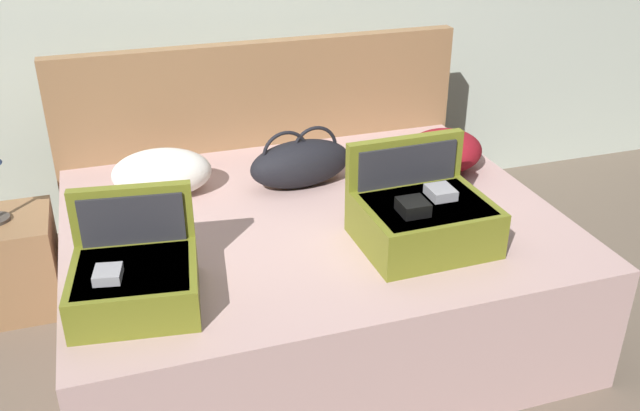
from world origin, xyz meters
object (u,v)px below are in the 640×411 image
hard_case_medium (135,277)px  pillow_near_headboard (162,173)px  bed (312,269)px  duffel_bag (300,163)px  hard_case_large (423,216)px  nightstand (6,264)px  pillow_center_head (444,151)px

hard_case_medium → pillow_near_headboard: (0.18, 0.80, 0.00)m
bed → duffel_bag: (0.04, 0.29, 0.38)m
pillow_near_headboard → hard_case_large: bearing=-39.3°
nightstand → duffel_bag: bearing=-10.8°
bed → duffel_bag: duffel_bag is taller
duffel_bag → pillow_center_head: (0.69, -0.05, -0.01)m
duffel_bag → nightstand: 1.42m
pillow_center_head → nightstand: 2.08m
hard_case_medium → pillow_near_headboard: bearing=84.9°
hard_case_medium → pillow_center_head: 1.61m
hard_case_large → hard_case_medium: bearing=-177.9°
bed → hard_case_large: bearing=-46.4°
bed → pillow_center_head: pillow_center_head is taller
hard_case_medium → hard_case_large: bearing=11.1°
bed → nightstand: size_ratio=4.46×
bed → hard_case_large: 0.62m
duffel_bag → hard_case_medium: bearing=-138.1°
bed → pillow_near_headboard: (-0.56, 0.38, 0.38)m
pillow_near_headboard → nightstand: pillow_near_headboard is taller
hard_case_large → pillow_center_head: 0.70m
pillow_near_headboard → pillow_center_head: 1.30m
bed → nightstand: bearing=157.2°
hard_case_large → bed: bearing=132.3°
bed → hard_case_medium: size_ratio=4.38×
duffel_bag → bed: bearing=-97.9°
bed → pillow_near_headboard: pillow_near_headboard is taller
hard_case_large → hard_case_medium: 1.08m
hard_case_large → duffel_bag: bearing=113.5°
hard_case_large → pillow_near_headboard: hard_case_large is taller
duffel_bag → pillow_center_head: 0.69m
duffel_bag → nightstand: (-1.33, 0.25, -0.43)m
bed → hard_case_medium: 0.93m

